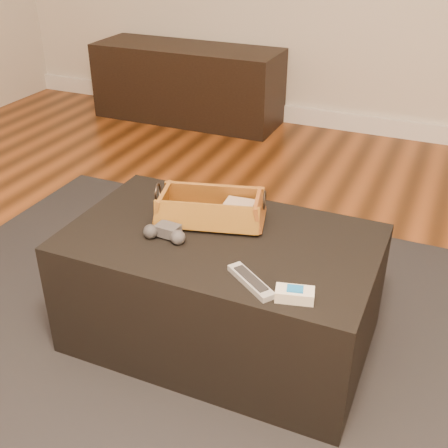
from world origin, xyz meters
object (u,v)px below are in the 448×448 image
at_px(cream_gadget, 295,294).
at_px(tv_remote, 205,217).
at_px(media_cabinet, 188,84).
at_px(silver_remote, 251,281).
at_px(ottoman, 221,289).
at_px(game_controller, 166,233).
at_px(wicker_basket, 211,210).

bearing_deg(cream_gadget, tv_remote, 144.66).
xyz_separation_m(media_cabinet, cream_gadget, (1.50, -2.33, 0.19)).
bearing_deg(cream_gadget, media_cabinet, 122.85).
bearing_deg(silver_remote, cream_gadget, -8.23).
relative_size(ottoman, silver_remote, 5.74).
height_order(silver_remote, cream_gadget, cream_gadget).
bearing_deg(tv_remote, game_controller, -135.62).
bearing_deg(tv_remote, media_cabinet, 97.57).
height_order(wicker_basket, silver_remote, wicker_basket).
height_order(media_cabinet, tv_remote, media_cabinet).
height_order(ottoman, wicker_basket, wicker_basket).
bearing_deg(tv_remote, cream_gadget, -56.09).
bearing_deg(media_cabinet, cream_gadget, -57.15).
height_order(ottoman, tv_remote, tv_remote).
height_order(ottoman, game_controller, game_controller).
height_order(tv_remote, cream_gadget, cream_gadget).
bearing_deg(cream_gadget, silver_remote, 171.77).
bearing_deg(wicker_basket, tv_remote, -128.38).
bearing_deg(media_cabinet, wicker_basket, -61.17).
distance_m(wicker_basket, silver_remote, 0.38).
distance_m(media_cabinet, cream_gadget, 2.78).
bearing_deg(game_controller, cream_gadget, -16.46).
distance_m(tv_remote, cream_gadget, 0.49).
distance_m(media_cabinet, game_controller, 2.43).
xyz_separation_m(ottoman, silver_remote, (0.18, -0.21, 0.22)).
relative_size(media_cabinet, tv_remote, 6.97).
bearing_deg(wicker_basket, ottoman, -47.38).
xyz_separation_m(ottoman, game_controller, (-0.15, -0.09, 0.23)).
height_order(game_controller, silver_remote, game_controller).
bearing_deg(cream_gadget, game_controller, 163.54).
relative_size(wicker_basket, cream_gadget, 3.46).
distance_m(ottoman, wicker_basket, 0.27).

